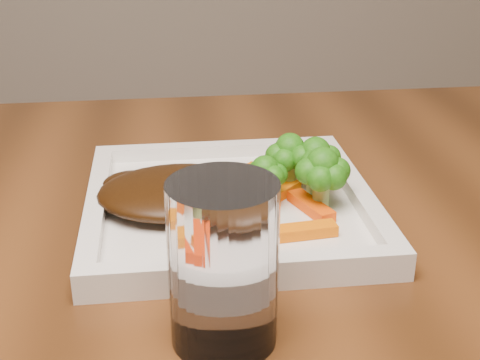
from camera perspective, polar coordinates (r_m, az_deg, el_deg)
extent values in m
cube|color=white|center=(0.65, -0.88, -2.55)|extent=(0.27, 0.27, 0.01)
ellipsoid|color=#351C07|center=(0.64, -5.33, -0.99)|extent=(0.15, 0.12, 0.03)
cube|color=orange|center=(0.59, 5.27, -4.37)|extent=(0.06, 0.02, 0.01)
cube|color=#EB2D03|center=(0.59, 0.64, -4.20)|extent=(0.03, 0.06, 0.01)
cube|color=#FF4604|center=(0.69, 7.26, 0.29)|extent=(0.06, 0.03, 0.01)
cube|color=orange|center=(0.69, 0.09, 0.36)|extent=(0.05, 0.05, 0.01)
cube|color=#FB4904|center=(0.63, 6.07, -2.22)|extent=(0.04, 0.06, 0.01)
cube|color=#FF7004|center=(0.65, 3.37, -1.08)|extent=(0.05, 0.05, 0.01)
cylinder|color=white|center=(0.45, -1.43, -7.24)|extent=(0.08, 0.08, 0.12)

